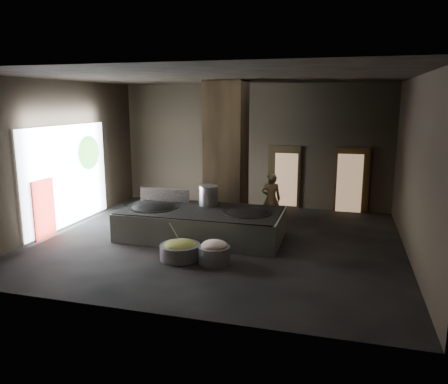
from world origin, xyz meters
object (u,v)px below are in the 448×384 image
(wok_right, at_px, (248,215))
(meat_basin, at_px, (214,255))
(hearth_platform, at_px, (201,224))
(stock_pot, at_px, (209,196))
(cook, at_px, (271,199))
(veg_basin, at_px, (180,251))
(wok_left, at_px, (154,210))

(wok_right, relative_size, meat_basin, 1.76)
(hearth_platform, distance_m, stock_pot, 0.91)
(hearth_platform, relative_size, cook, 2.76)
(wok_right, distance_m, stock_pot, 1.44)
(stock_pot, relative_size, veg_basin, 0.59)
(wok_right, xyz_separation_m, veg_basin, (-1.31, -1.83, -0.56))
(cook, bearing_deg, wok_left, 16.14)
(hearth_platform, bearing_deg, cook, 46.95)
(veg_basin, xyz_separation_m, meat_basin, (0.91, -0.06, 0.02))
(stock_pot, xyz_separation_m, meat_basin, (0.90, -2.39, -0.92))
(cook, height_order, veg_basin, cook)
(wok_right, relative_size, cook, 0.81)
(wok_left, bearing_deg, wok_right, 2.05)
(wok_left, xyz_separation_m, wok_right, (2.80, 0.10, 0.00))
(wok_left, xyz_separation_m, veg_basin, (1.49, -1.73, -0.56))
(wok_left, relative_size, stock_pot, 2.42)
(hearth_platform, xyz_separation_m, wok_left, (-1.45, -0.05, 0.35))
(wok_right, distance_m, meat_basin, 2.00)
(hearth_platform, bearing_deg, stock_pot, 84.16)
(meat_basin, bearing_deg, cook, 78.51)
(stock_pot, xyz_separation_m, veg_basin, (-0.01, -2.33, -0.94))
(cook, distance_m, veg_basin, 4.06)
(wok_right, distance_m, cook, 1.85)
(cook, bearing_deg, hearth_platform, 32.47)
(cook, xyz_separation_m, meat_basin, (-0.75, -3.70, -0.63))
(wok_right, bearing_deg, cook, 79.01)
(wok_left, distance_m, meat_basin, 3.04)
(hearth_platform, bearing_deg, wok_right, 1.48)
(wok_left, xyz_separation_m, stock_pot, (1.50, 0.60, 0.38))
(hearth_platform, xyz_separation_m, veg_basin, (0.04, -1.78, -0.21))
(wok_left, relative_size, cook, 0.87)
(hearth_platform, distance_m, cook, 2.56)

